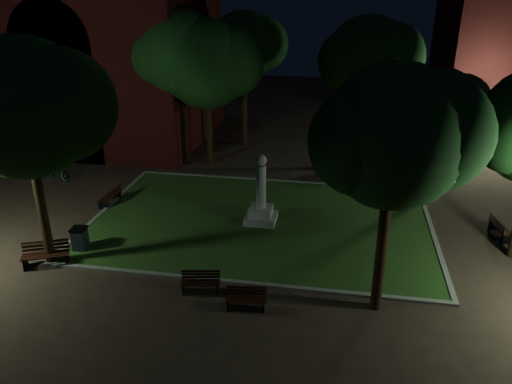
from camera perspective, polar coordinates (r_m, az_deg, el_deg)
ground at (r=21.17m, az=-0.33°, el=-5.90°), size 80.00×80.00×0.00m
lawn at (r=22.89m, az=0.56°, el=-3.43°), size 15.00×10.00×0.08m
lawn_kerb at (r=22.89m, az=0.56°, el=-3.38°), size 15.40×10.40×0.12m
monument at (r=22.50m, az=0.57°, el=-1.34°), size 1.40×1.40×3.20m
building_main at (r=37.43m, az=-21.91°, el=17.10°), size 20.00×12.00×15.00m
tree_west at (r=19.13m, az=-24.80°, el=8.69°), size 6.12×5.00×8.69m
tree_north_wl at (r=29.52m, az=-8.44°, el=15.31°), size 6.05×4.94×8.87m
tree_north_er at (r=28.71m, az=12.89°, el=14.56°), size 5.79×4.72×8.65m
tree_ne at (r=25.39m, az=20.46°, el=9.06°), size 4.47×3.65×6.57m
tree_se at (r=15.22m, az=15.87°, el=6.02°), size 5.37×4.38×8.22m
tree_nw at (r=32.30m, az=-17.75°, el=14.09°), size 5.59×4.57×8.09m
tree_far_north at (r=32.49m, az=-1.24°, el=16.35°), size 5.24×4.28×8.61m
tree_extra at (r=29.01m, az=-5.45°, el=14.34°), size 6.18×5.05×8.43m
lamppost_nw at (r=32.41m, az=-15.64°, el=9.48°), size 1.18×0.28×4.44m
lamppost_ne at (r=32.26m, az=25.60°, el=7.88°), size 1.18×0.28×4.32m
bench_near_left at (r=18.10m, az=-6.34°, el=-10.23°), size 1.45×0.72×0.76m
bench_near_right at (r=17.17m, az=-1.16°, el=-12.14°), size 1.41×0.63×0.75m
bench_west_near at (r=21.09m, az=-22.89°, el=-6.62°), size 1.85×1.22×0.96m
bench_left_side at (r=25.63m, az=-16.28°, el=-0.56°), size 0.61×1.52×0.82m
bench_right_side at (r=23.96m, az=26.10°, el=-3.78°), size 0.71×1.56×0.83m
bench_far_side at (r=28.09m, az=9.11°, el=2.37°), size 1.90×1.29×0.99m
trash_bin at (r=21.64m, az=-19.47°, el=-5.10°), size 0.64×0.64×1.03m
bicycle at (r=29.77m, az=-21.76°, el=2.26°), size 2.04×1.37×1.01m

